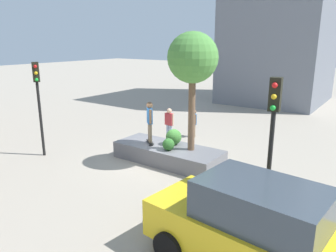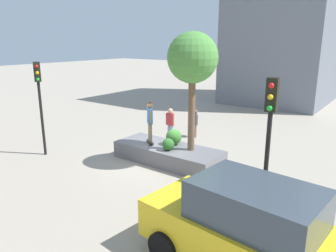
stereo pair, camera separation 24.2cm
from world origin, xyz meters
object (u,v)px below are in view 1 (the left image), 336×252
object	(u,v)px
skateboarder	(150,119)
passerby_with_bag	(169,122)
plaza_tree	(193,59)
pedestrian_crossing	(194,121)
traffic_light_median	(272,129)
planter_ledge	(168,154)
taxi_cab	(252,228)
skateboard	(150,142)
traffic_light_corner	(38,93)

from	to	relation	value
skateboarder	passerby_with_bag	world-z (taller)	skateboarder
plaza_tree	pedestrian_crossing	bearing A→B (deg)	-60.86
skateboarder	traffic_light_median	bearing A→B (deg)	156.99
pedestrian_crossing	planter_ledge	bearing A→B (deg)	104.73
taxi_cab	pedestrian_crossing	distance (m)	10.63
planter_ledge	traffic_light_median	world-z (taller)	traffic_light_median
planter_ledge	skateboard	xyz separation A→B (m)	(0.89, 0.11, 0.41)
skateboard	pedestrian_crossing	size ratio (longest dim) A/B	0.49
skateboarder	skateboard	bearing A→B (deg)	0.00
passerby_with_bag	pedestrian_crossing	bearing A→B (deg)	-123.59
skateboarder	traffic_light_corner	world-z (taller)	traffic_light_corner
pedestrian_crossing	plaza_tree	bearing A→B (deg)	119.14
passerby_with_bag	traffic_light_median	bearing A→B (deg)	142.49
planter_ledge	skateboarder	world-z (taller)	skateboarder
taxi_cab	skateboard	bearing A→B (deg)	-34.77
traffic_light_median	pedestrian_crossing	distance (m)	9.24
skateboarder	traffic_light_corner	xyz separation A→B (m)	(4.22, 2.50, 1.08)
planter_ledge	skateboard	size ratio (longest dim) A/B	6.44
taxi_cab	traffic_light_median	xyz separation A→B (m)	(0.31, -1.85, 1.78)
pedestrian_crossing	skateboard	bearing A→B (deg)	91.83
skateboard	passerby_with_bag	distance (m)	2.94
planter_ledge	traffic_light_median	xyz separation A→B (m)	(-5.17, 2.69, 2.54)
traffic_light_corner	pedestrian_crossing	xyz separation A→B (m)	(-4.09, -6.48, -2.01)
skateboarder	traffic_light_corner	size ratio (longest dim) A/B	0.42
plaza_tree	skateboarder	distance (m)	3.24
skateboard	passerby_with_bag	bearing A→B (deg)	-71.67
plaza_tree	skateboard	world-z (taller)	plaza_tree
skateboard	passerby_with_bag	world-z (taller)	passerby_with_bag
skateboard	skateboarder	xyz separation A→B (m)	(-0.00, 0.00, 1.04)
planter_ledge	passerby_with_bag	world-z (taller)	passerby_with_bag
skateboarder	taxi_cab	bearing A→B (deg)	145.23
plaza_tree	traffic_light_median	size ratio (longest dim) A/B	1.13
traffic_light_corner	passerby_with_bag	world-z (taller)	traffic_light_corner
plaza_tree	skateboard	bearing A→B (deg)	9.32
skateboarder	pedestrian_crossing	xyz separation A→B (m)	(0.13, -3.99, -0.93)
planter_ledge	taxi_cab	world-z (taller)	taxi_cab
plaza_tree	pedestrian_crossing	xyz separation A→B (m)	(2.05, -3.67, -3.51)
plaza_tree	planter_ledge	bearing A→B (deg)	11.18
planter_ledge	pedestrian_crossing	bearing A→B (deg)	-75.27
planter_ledge	traffic_light_median	bearing A→B (deg)	152.55
traffic_light_corner	traffic_light_median	size ratio (longest dim) A/B	1.00
skateboard	skateboarder	bearing A→B (deg)	180.00
planter_ledge	pedestrian_crossing	distance (m)	4.04
taxi_cab	pedestrian_crossing	xyz separation A→B (m)	(6.50, -8.41, -0.24)
planter_ledge	skateboard	distance (m)	0.99
taxi_cab	traffic_light_median	size ratio (longest dim) A/B	1.16
passerby_with_bag	skateboard	bearing A→B (deg)	108.33
planter_ledge	passerby_with_bag	distance (m)	3.29
planter_ledge	traffic_light_median	size ratio (longest dim) A/B	1.12
traffic_light_median	pedestrian_crossing	bearing A→B (deg)	-46.66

